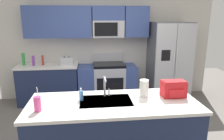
% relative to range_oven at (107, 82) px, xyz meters
% --- Properties ---
extents(kitchen_wall_unit, '(5.20, 0.43, 2.60)m').
position_rel_range_oven_xyz_m(kitchen_wall_unit, '(-0.12, 0.28, 1.03)').
color(kitchen_wall_unit, beige).
rests_on(kitchen_wall_unit, ground).
extents(back_counter, '(1.36, 0.63, 0.90)m').
position_rel_range_oven_xyz_m(back_counter, '(-1.37, -0.00, 0.01)').
color(back_counter, '#1E2A4D').
rests_on(back_counter, ground).
extents(range_oven, '(1.36, 0.61, 1.10)m').
position_rel_range_oven_xyz_m(range_oven, '(0.00, 0.00, 0.00)').
color(range_oven, '#B7BABF').
rests_on(range_oven, ground).
extents(refrigerator, '(0.90, 0.76, 1.85)m').
position_rel_range_oven_xyz_m(refrigerator, '(1.47, -0.07, 0.48)').
color(refrigerator, '#4C4F54').
rests_on(refrigerator, ground).
extents(island_counter, '(2.21, 0.90, 0.90)m').
position_rel_range_oven_xyz_m(island_counter, '(-0.12, -2.27, 0.01)').
color(island_counter, '#1E2A4D').
rests_on(island_counter, ground).
extents(toaster, '(0.28, 0.16, 0.18)m').
position_rel_range_oven_xyz_m(toaster, '(-0.93, -0.05, 0.55)').
color(toaster, '#B7BABF').
rests_on(toaster, back_counter).
extents(pepper_mill, '(0.05, 0.05, 0.22)m').
position_rel_range_oven_xyz_m(pepper_mill, '(-1.46, -0.00, 0.57)').
color(pepper_mill, '#B2332D').
rests_on(pepper_mill, back_counter).
extents(bottle_purple, '(0.06, 0.06, 0.23)m').
position_rel_range_oven_xyz_m(bottle_purple, '(-1.66, -0.03, 0.57)').
color(bottle_purple, purple).
rests_on(bottle_purple, back_counter).
extents(bottle_green, '(0.07, 0.07, 0.28)m').
position_rel_range_oven_xyz_m(bottle_green, '(-1.89, 0.03, 0.60)').
color(bottle_green, green).
rests_on(bottle_green, back_counter).
extents(sink_faucet, '(0.09, 0.21, 0.28)m').
position_rel_range_oven_xyz_m(sink_faucet, '(-0.22, -2.08, 0.62)').
color(sink_faucet, '#B7BABF').
rests_on(sink_faucet, island_counter).
extents(drink_cup_pink, '(0.08, 0.08, 0.30)m').
position_rel_range_oven_xyz_m(drink_cup_pink, '(-1.04, -2.45, 0.55)').
color(drink_cup_pink, '#EA4C93').
rests_on(drink_cup_pink, island_counter).
extents(soap_dispenser, '(0.06, 0.06, 0.17)m').
position_rel_range_oven_xyz_m(soap_dispenser, '(-0.54, -2.17, 0.53)').
color(soap_dispenser, '#4C8CD8').
rests_on(soap_dispenser, island_counter).
extents(paper_towel_roll, '(0.12, 0.12, 0.24)m').
position_rel_range_oven_xyz_m(paper_towel_roll, '(0.31, -2.14, 0.58)').
color(paper_towel_roll, white).
rests_on(paper_towel_roll, island_counter).
extents(backpack, '(0.32, 0.22, 0.23)m').
position_rel_range_oven_xyz_m(backpack, '(0.72, -2.18, 0.57)').
color(backpack, red).
rests_on(backpack, island_counter).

